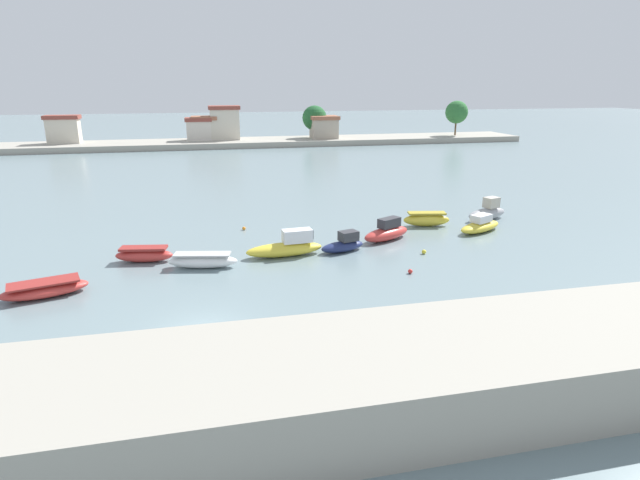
{
  "coord_description": "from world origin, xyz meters",
  "views": [
    {
      "loc": [
        0.53,
        -24.04,
        11.83
      ],
      "look_at": [
        8.39,
        10.43,
        1.1
      ],
      "focal_mm": 29.19,
      "sensor_mm": 36.0,
      "label": 1
    }
  ],
  "objects_px": {
    "moored_boat_3": "(203,261)",
    "moored_boat_9": "(488,212)",
    "moored_boat_2": "(144,255)",
    "mooring_buoy_0": "(424,252)",
    "mooring_buoy_2": "(244,228)",
    "mooring_buoy_1": "(410,271)",
    "moored_boat_5": "(344,244)",
    "moored_boat_8": "(480,225)",
    "moored_boat_4": "(287,247)",
    "moored_boat_1": "(45,289)",
    "moored_boat_6": "(387,232)",
    "moored_boat_7": "(426,219)"
  },
  "relations": [
    {
      "from": "moored_boat_3",
      "to": "moored_boat_9",
      "type": "relative_size",
      "value": 1.06
    },
    {
      "from": "moored_boat_2",
      "to": "mooring_buoy_0",
      "type": "distance_m",
      "value": 19.66
    },
    {
      "from": "moored_boat_9",
      "to": "mooring_buoy_2",
      "type": "bearing_deg",
      "value": 158.09
    },
    {
      "from": "mooring_buoy_1",
      "to": "moored_boat_5",
      "type": "bearing_deg",
      "value": 118.59
    },
    {
      "from": "moored_boat_8",
      "to": "moored_boat_4",
      "type": "bearing_deg",
      "value": 163.48
    },
    {
      "from": "moored_boat_2",
      "to": "moored_boat_1",
      "type": "bearing_deg",
      "value": -124.51
    },
    {
      "from": "moored_boat_6",
      "to": "mooring_buoy_0",
      "type": "height_order",
      "value": "moored_boat_6"
    },
    {
      "from": "moored_boat_4",
      "to": "mooring_buoy_2",
      "type": "height_order",
      "value": "moored_boat_4"
    },
    {
      "from": "moored_boat_3",
      "to": "moored_boat_8",
      "type": "xyz_separation_m",
      "value": [
        22.46,
        3.8,
        0.05
      ]
    },
    {
      "from": "moored_boat_4",
      "to": "moored_boat_7",
      "type": "distance_m",
      "value": 14.0
    },
    {
      "from": "moored_boat_2",
      "to": "moored_boat_3",
      "type": "relative_size",
      "value": 0.84
    },
    {
      "from": "moored_boat_6",
      "to": "moored_boat_8",
      "type": "bearing_deg",
      "value": -23.39
    },
    {
      "from": "moored_boat_1",
      "to": "mooring_buoy_1",
      "type": "height_order",
      "value": "moored_boat_1"
    },
    {
      "from": "moored_boat_1",
      "to": "moored_boat_7",
      "type": "distance_m",
      "value": 29.34
    },
    {
      "from": "moored_boat_8",
      "to": "mooring_buoy_2",
      "type": "xyz_separation_m",
      "value": [
        -19.0,
        4.83,
        -0.38
      ]
    },
    {
      "from": "moored_boat_5",
      "to": "moored_boat_7",
      "type": "bearing_deg",
      "value": 14.04
    },
    {
      "from": "moored_boat_7",
      "to": "mooring_buoy_2",
      "type": "distance_m",
      "value": 15.56
    },
    {
      "from": "moored_boat_6",
      "to": "mooring_buoy_1",
      "type": "bearing_deg",
      "value": -125.11
    },
    {
      "from": "moored_boat_7",
      "to": "mooring_buoy_0",
      "type": "relative_size",
      "value": 12.78
    },
    {
      "from": "moored_boat_7",
      "to": "mooring_buoy_2",
      "type": "relative_size",
      "value": 14.04
    },
    {
      "from": "moored_boat_8",
      "to": "mooring_buoy_1",
      "type": "xyz_separation_m",
      "value": [
        -9.4,
        -7.97,
        -0.38
      ]
    },
    {
      "from": "moored_boat_1",
      "to": "moored_boat_6",
      "type": "relative_size",
      "value": 1.05
    },
    {
      "from": "moored_boat_5",
      "to": "moored_boat_8",
      "type": "relative_size",
      "value": 0.76
    },
    {
      "from": "moored_boat_9",
      "to": "mooring_buoy_1",
      "type": "distance_m",
      "value": 16.61
    },
    {
      "from": "mooring_buoy_0",
      "to": "moored_boat_3",
      "type": "bearing_deg",
      "value": 177.72
    },
    {
      "from": "moored_boat_4",
      "to": "moored_boat_6",
      "type": "relative_size",
      "value": 1.18
    },
    {
      "from": "mooring_buoy_2",
      "to": "moored_boat_5",
      "type": "bearing_deg",
      "value": -47.96
    },
    {
      "from": "moored_boat_4",
      "to": "moored_boat_9",
      "type": "relative_size",
      "value": 1.23
    },
    {
      "from": "moored_boat_2",
      "to": "moored_boat_3",
      "type": "height_order",
      "value": "moored_boat_2"
    },
    {
      "from": "moored_boat_4",
      "to": "moored_boat_6",
      "type": "xyz_separation_m",
      "value": [
        8.24,
        2.09,
        -0.03
      ]
    },
    {
      "from": "moored_boat_3",
      "to": "moored_boat_5",
      "type": "distance_m",
      "value": 10.17
    },
    {
      "from": "mooring_buoy_2",
      "to": "moored_boat_2",
      "type": "bearing_deg",
      "value": -138.47
    },
    {
      "from": "moored_boat_2",
      "to": "moored_boat_4",
      "type": "bearing_deg",
      "value": 4.64
    },
    {
      "from": "moored_boat_2",
      "to": "moored_boat_7",
      "type": "height_order",
      "value": "moored_boat_7"
    },
    {
      "from": "moored_boat_4",
      "to": "mooring_buoy_0",
      "type": "xyz_separation_m",
      "value": [
        9.67,
        -1.81,
        -0.5
      ]
    },
    {
      "from": "moored_boat_4",
      "to": "moored_boat_5",
      "type": "relative_size",
      "value": 1.53
    },
    {
      "from": "moored_boat_9",
      "to": "moored_boat_5",
      "type": "bearing_deg",
      "value": -176.58
    },
    {
      "from": "mooring_buoy_1",
      "to": "moored_boat_3",
      "type": "bearing_deg",
      "value": 162.3
    },
    {
      "from": "moored_boat_3",
      "to": "mooring_buoy_0",
      "type": "bearing_deg",
      "value": 9.67
    },
    {
      "from": "moored_boat_3",
      "to": "moored_boat_5",
      "type": "xyz_separation_m",
      "value": [
        10.09,
        1.28,
        0.06
      ]
    },
    {
      "from": "moored_boat_9",
      "to": "moored_boat_2",
      "type": "bearing_deg",
      "value": 171.78
    },
    {
      "from": "moored_boat_4",
      "to": "mooring_buoy_2",
      "type": "distance_m",
      "value": 7.84
    },
    {
      "from": "moored_boat_6",
      "to": "mooring_buoy_0",
      "type": "distance_m",
      "value": 4.18
    },
    {
      "from": "moored_boat_6",
      "to": "mooring_buoy_1",
      "type": "height_order",
      "value": "moored_boat_6"
    },
    {
      "from": "mooring_buoy_0",
      "to": "moored_boat_9",
      "type": "bearing_deg",
      "value": 39.47
    },
    {
      "from": "moored_boat_3",
      "to": "moored_boat_6",
      "type": "relative_size",
      "value": 1.01
    },
    {
      "from": "moored_boat_2",
      "to": "moored_boat_5",
      "type": "height_order",
      "value": "moored_boat_5"
    },
    {
      "from": "moored_boat_8",
      "to": "moored_boat_6",
      "type": "bearing_deg",
      "value": 158.08
    },
    {
      "from": "moored_boat_4",
      "to": "mooring_buoy_1",
      "type": "xyz_separation_m",
      "value": [
        7.17,
        -5.36,
        -0.51
      ]
    },
    {
      "from": "moored_boat_7",
      "to": "mooring_buoy_2",
      "type": "xyz_separation_m",
      "value": [
        -15.4,
        2.19,
        -0.44
      ]
    }
  ]
}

